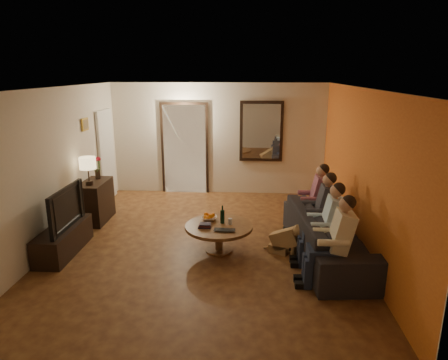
# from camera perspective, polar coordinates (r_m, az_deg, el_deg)

# --- Properties ---
(floor) EXTENTS (5.00, 6.00, 0.01)m
(floor) POSITION_cam_1_polar(r_m,az_deg,el_deg) (6.92, -2.67, -9.03)
(floor) COLOR #492413
(floor) RESTS_ON ground
(ceiling) EXTENTS (5.00, 6.00, 0.01)m
(ceiling) POSITION_cam_1_polar(r_m,az_deg,el_deg) (6.31, -2.96, 13.01)
(ceiling) COLOR white
(ceiling) RESTS_ON back_wall
(back_wall) EXTENTS (5.00, 0.02, 2.60)m
(back_wall) POSITION_cam_1_polar(r_m,az_deg,el_deg) (9.42, -0.80, 5.84)
(back_wall) COLOR beige
(back_wall) RESTS_ON floor
(front_wall) EXTENTS (5.00, 0.02, 2.60)m
(front_wall) POSITION_cam_1_polar(r_m,az_deg,el_deg) (3.69, -7.99, -9.77)
(front_wall) COLOR beige
(front_wall) RESTS_ON floor
(left_wall) EXTENTS (0.02, 6.00, 2.60)m
(left_wall) POSITION_cam_1_polar(r_m,az_deg,el_deg) (7.21, -22.97, 1.65)
(left_wall) COLOR beige
(left_wall) RESTS_ON floor
(right_wall) EXTENTS (0.02, 6.00, 2.60)m
(right_wall) POSITION_cam_1_polar(r_m,az_deg,el_deg) (6.70, 18.96, 1.07)
(right_wall) COLOR beige
(right_wall) RESTS_ON floor
(orange_accent) EXTENTS (0.01, 6.00, 2.60)m
(orange_accent) POSITION_cam_1_polar(r_m,az_deg,el_deg) (6.70, 18.88, 1.08)
(orange_accent) COLOR orange
(orange_accent) RESTS_ON right_wall
(kitchen_doorway) EXTENTS (1.00, 0.06, 2.10)m
(kitchen_doorway) POSITION_cam_1_polar(r_m,az_deg,el_deg) (9.54, -5.62, 4.36)
(kitchen_doorway) COLOR #FFE0A5
(kitchen_doorway) RESTS_ON floor
(door_trim) EXTENTS (1.12, 0.04, 2.22)m
(door_trim) POSITION_cam_1_polar(r_m,az_deg,el_deg) (9.53, -5.63, 4.35)
(door_trim) COLOR black
(door_trim) RESTS_ON floor
(fridge_glimpse) EXTENTS (0.45, 0.03, 1.70)m
(fridge_glimpse) POSITION_cam_1_polar(r_m,az_deg,el_deg) (9.54, -4.10, 3.48)
(fridge_glimpse) COLOR silver
(fridge_glimpse) RESTS_ON floor
(mirror_frame) EXTENTS (1.00, 0.05, 1.40)m
(mirror_frame) POSITION_cam_1_polar(r_m,az_deg,el_deg) (9.33, 5.35, 6.93)
(mirror_frame) COLOR black
(mirror_frame) RESTS_ON back_wall
(mirror_glass) EXTENTS (0.86, 0.02, 1.26)m
(mirror_glass) POSITION_cam_1_polar(r_m,az_deg,el_deg) (9.30, 5.36, 6.90)
(mirror_glass) COLOR white
(mirror_glass) RESTS_ON back_wall
(white_door) EXTENTS (0.06, 0.85, 2.04)m
(white_door) POSITION_cam_1_polar(r_m,az_deg,el_deg) (9.32, -16.43, 3.35)
(white_door) COLOR white
(white_door) RESTS_ON floor
(framed_art) EXTENTS (0.03, 0.28, 0.24)m
(framed_art) POSITION_cam_1_polar(r_m,az_deg,el_deg) (8.27, -19.25, 7.51)
(framed_art) COLOR #B28C33
(framed_art) RESTS_ON left_wall
(art_canvas) EXTENTS (0.01, 0.22, 0.18)m
(art_canvas) POSITION_cam_1_polar(r_m,az_deg,el_deg) (8.26, -19.15, 7.52)
(art_canvas) COLOR brown
(art_canvas) RESTS_ON left_wall
(dresser) EXTENTS (0.45, 0.89, 0.79)m
(dresser) POSITION_cam_1_polar(r_m,az_deg,el_deg) (8.18, -17.85, -2.91)
(dresser) COLOR black
(dresser) RESTS_ON floor
(table_lamp) EXTENTS (0.30, 0.30, 0.54)m
(table_lamp) POSITION_cam_1_polar(r_m,az_deg,el_deg) (7.81, -18.82, 1.24)
(table_lamp) COLOR beige
(table_lamp) RESTS_ON dresser
(flower_vase) EXTENTS (0.14, 0.14, 0.44)m
(flower_vase) POSITION_cam_1_polar(r_m,az_deg,el_deg) (8.21, -17.66, 1.65)
(flower_vase) COLOR #B7132A
(flower_vase) RESTS_ON dresser
(tv_stand) EXTENTS (0.45, 1.32, 0.44)m
(tv_stand) POSITION_cam_1_polar(r_m,az_deg,el_deg) (7.01, -21.95, -7.93)
(tv_stand) COLOR black
(tv_stand) RESTS_ON floor
(tv) EXTENTS (1.14, 0.15, 0.66)m
(tv) POSITION_cam_1_polar(r_m,az_deg,el_deg) (6.82, -22.41, -3.68)
(tv) COLOR black
(tv) RESTS_ON tv_stand
(sofa) EXTENTS (2.63, 1.23, 0.74)m
(sofa) POSITION_cam_1_polar(r_m,az_deg,el_deg) (6.53, 14.82, -7.56)
(sofa) COLOR black
(sofa) RESTS_ON floor
(person_a) EXTENTS (0.60, 0.40, 1.20)m
(person_a) POSITION_cam_1_polar(r_m,az_deg,el_deg) (5.61, 15.70, -8.97)
(person_a) COLOR tan
(person_a) RESTS_ON sofa
(person_b) EXTENTS (0.60, 0.40, 1.20)m
(person_b) POSITION_cam_1_polar(r_m,az_deg,el_deg) (6.15, 14.57, -6.68)
(person_b) COLOR tan
(person_b) RESTS_ON sofa
(person_c) EXTENTS (0.60, 0.40, 1.20)m
(person_c) POSITION_cam_1_polar(r_m,az_deg,el_deg) (6.70, 13.63, -4.77)
(person_c) COLOR tan
(person_c) RESTS_ON sofa
(person_d) EXTENTS (0.60, 0.40, 1.20)m
(person_d) POSITION_cam_1_polar(r_m,az_deg,el_deg) (7.26, 12.84, -3.15)
(person_d) COLOR tan
(person_d) RESTS_ON sofa
(dog) EXTENTS (0.61, 0.45, 0.56)m
(dog) POSITION_cam_1_polar(r_m,az_deg,el_deg) (6.51, 8.69, -8.14)
(dog) COLOR #A97A4E
(dog) RESTS_ON floor
(coffee_table) EXTENTS (1.29, 1.29, 0.45)m
(coffee_table) POSITION_cam_1_polar(r_m,az_deg,el_deg) (6.56, -0.73, -8.31)
(coffee_table) COLOR #59321A
(coffee_table) RESTS_ON floor
(bowl) EXTENTS (0.26, 0.26, 0.06)m
(bowl) POSITION_cam_1_polar(r_m,az_deg,el_deg) (6.68, -2.14, -5.49)
(bowl) COLOR white
(bowl) RESTS_ON coffee_table
(oranges) EXTENTS (0.20, 0.20, 0.08)m
(oranges) POSITION_cam_1_polar(r_m,az_deg,el_deg) (6.65, -2.15, -4.94)
(oranges) COLOR orange
(oranges) RESTS_ON bowl
(wine_bottle) EXTENTS (0.07, 0.07, 0.31)m
(wine_bottle) POSITION_cam_1_polar(r_m,az_deg,el_deg) (6.50, -0.23, -4.90)
(wine_bottle) COLOR black
(wine_bottle) RESTS_ON coffee_table
(wine_glass) EXTENTS (0.06, 0.06, 0.10)m
(wine_glass) POSITION_cam_1_polar(r_m,az_deg,el_deg) (6.49, 0.89, -5.95)
(wine_glass) COLOR silver
(wine_glass) RESTS_ON coffee_table
(book_stack) EXTENTS (0.20, 0.15, 0.07)m
(book_stack) POSITION_cam_1_polar(r_m,az_deg,el_deg) (6.38, -2.78, -6.47)
(book_stack) COLOR black
(book_stack) RESTS_ON coffee_table
(laptop) EXTENTS (0.34, 0.23, 0.03)m
(laptop) POSITION_cam_1_polar(r_m,az_deg,el_deg) (6.20, 0.00, -7.35)
(laptop) COLOR black
(laptop) RESTS_ON coffee_table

